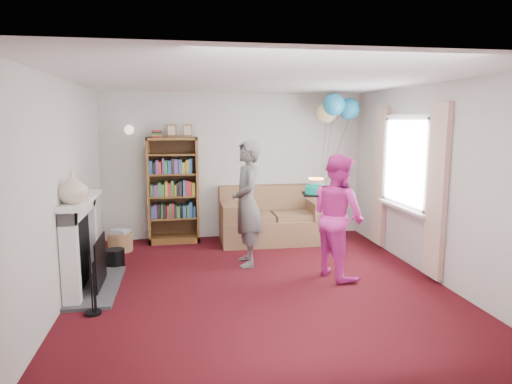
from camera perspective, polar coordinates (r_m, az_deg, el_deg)
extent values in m
plane|color=#32070B|center=(5.82, 0.49, -11.47)|extent=(5.00, 5.00, 0.00)
cube|color=silver|center=(7.98, -2.67, 3.31)|extent=(4.50, 0.02, 2.50)
cube|color=silver|center=(5.58, -23.00, 0.20)|extent=(0.02, 5.00, 2.50)
cube|color=silver|center=(6.31, 21.16, 1.24)|extent=(0.02, 5.00, 2.50)
cube|color=white|center=(5.48, 0.52, 13.92)|extent=(4.50, 5.00, 0.01)
cube|color=#3F3F42|center=(6.01, -19.38, -11.11)|extent=(0.55, 1.40, 0.04)
cube|color=white|center=(5.37, -22.23, -7.94)|extent=(0.18, 0.14, 1.06)
cube|color=white|center=(6.41, -20.12, -5.14)|extent=(0.18, 0.14, 1.06)
cube|color=white|center=(5.79, -21.34, -1.92)|extent=(0.18, 1.24, 0.16)
cube|color=white|center=(5.77, -21.10, -0.94)|extent=(0.28, 1.35, 0.05)
cube|color=black|center=(5.91, -21.24, -6.89)|extent=(0.10, 0.80, 0.86)
cube|color=black|center=(5.90, -18.86, -8.28)|extent=(0.02, 0.70, 0.60)
cylinder|color=black|center=(5.17, -19.90, -10.90)|extent=(0.18, 0.18, 0.64)
cylinder|color=black|center=(6.71, -17.18, -7.92)|extent=(0.26, 0.26, 0.26)
cube|color=white|center=(6.76, 18.57, 8.86)|extent=(0.08, 1.30, 0.08)
cube|color=white|center=(6.87, 18.06, -1.61)|extent=(0.08, 1.30, 0.08)
cube|color=white|center=(6.80, 18.53, 3.58)|extent=(0.01, 1.15, 1.20)
cube|color=white|center=(6.86, 17.82, -1.87)|extent=(0.14, 1.32, 0.04)
cube|color=beige|center=(6.11, 21.67, 0.02)|extent=(0.07, 0.38, 2.20)
cube|color=beige|center=(7.54, 15.24, 1.92)|extent=(0.07, 0.38, 2.20)
cylinder|color=gold|center=(7.86, -15.53, 7.66)|extent=(0.04, 0.12, 0.04)
sphere|color=white|center=(7.77, -15.59, 7.50)|extent=(0.16, 0.16, 0.16)
cube|color=#472B14|center=(7.91, -10.29, 0.42)|extent=(0.83, 0.04, 1.76)
cube|color=brown|center=(7.74, -13.23, 0.14)|extent=(0.04, 0.42, 1.76)
cube|color=brown|center=(7.73, -7.37, 0.29)|extent=(0.04, 0.42, 1.76)
cube|color=brown|center=(7.65, -10.48, 6.58)|extent=(0.83, 0.42, 0.04)
cube|color=brown|center=(7.89, -10.13, -5.74)|extent=(0.83, 0.42, 0.10)
cube|color=brown|center=(7.81, -10.21, -3.14)|extent=(0.75, 0.38, 0.03)
cube|color=brown|center=(7.74, -10.28, -0.46)|extent=(0.75, 0.38, 0.02)
cube|color=brown|center=(7.69, -10.36, 2.26)|extent=(0.75, 0.38, 0.02)
cube|color=brown|center=(7.66, -10.43, 4.66)|extent=(0.75, 0.38, 0.02)
cube|color=maroon|center=(7.63, -12.25, 7.12)|extent=(0.16, 0.22, 0.12)
cube|color=brown|center=(7.69, -10.50, 7.56)|extent=(0.16, 0.02, 0.20)
cube|color=brown|center=(7.69, -8.56, 7.61)|extent=(0.16, 0.02, 0.20)
cube|color=brown|center=(7.74, 2.06, -4.71)|extent=(1.73, 0.92, 0.41)
cube|color=brown|center=(7.99, 1.58, -1.66)|extent=(1.73, 0.24, 0.71)
cube|color=brown|center=(7.59, -3.47, -3.43)|extent=(0.24, 0.87, 0.56)
cube|color=brown|center=(7.88, 7.39, -3.02)|extent=(0.24, 0.87, 0.56)
cube|color=brown|center=(7.55, -0.69, -3.24)|extent=(0.73, 0.62, 0.12)
cube|color=brown|center=(7.70, 5.01, -3.03)|extent=(0.73, 0.62, 0.12)
cylinder|color=#936644|center=(7.50, -16.60, -6.01)|extent=(0.38, 0.38, 0.29)
cube|color=beige|center=(7.46, -16.65, -4.72)|extent=(0.27, 0.21, 0.06)
imported|color=black|center=(6.38, -1.11, -1.43)|extent=(0.43, 0.65, 1.77)
imported|color=#D42A95|center=(6.01, 10.20, -2.96)|extent=(0.83, 0.94, 1.61)
cube|color=black|center=(6.04, 7.50, -0.27)|extent=(0.35, 0.35, 0.02)
cylinder|color=#0C927A|center=(6.03, 7.51, 0.29)|extent=(0.29, 0.29, 0.10)
cylinder|color=#0C927A|center=(6.02, 7.52, 0.86)|extent=(0.21, 0.21, 0.04)
cylinder|color=#D96081|center=(6.05, 8.31, 1.20)|extent=(0.01, 0.01, 0.09)
sphere|color=orange|center=(6.04, 8.32, 1.67)|extent=(0.02, 0.02, 0.02)
cylinder|color=#D96081|center=(6.07, 8.17, 1.24)|extent=(0.01, 0.01, 0.09)
sphere|color=orange|center=(6.07, 8.18, 1.71)|extent=(0.02, 0.02, 0.02)
cylinder|color=#D96081|center=(6.09, 7.94, 1.27)|extent=(0.01, 0.01, 0.09)
sphere|color=orange|center=(6.09, 7.95, 1.74)|extent=(0.02, 0.02, 0.02)
cylinder|color=#D96081|center=(6.10, 7.66, 1.29)|extent=(0.01, 0.01, 0.09)
sphere|color=orange|center=(6.10, 7.67, 1.76)|extent=(0.02, 0.02, 0.02)
cylinder|color=#D96081|center=(6.10, 7.36, 1.30)|extent=(0.01, 0.01, 0.09)
sphere|color=orange|center=(6.10, 7.37, 1.76)|extent=(0.02, 0.02, 0.02)
cylinder|color=#D96081|center=(6.09, 7.08, 1.29)|extent=(0.01, 0.01, 0.09)
sphere|color=orange|center=(6.09, 7.09, 1.75)|extent=(0.02, 0.02, 0.02)
cylinder|color=#D96081|center=(6.07, 6.87, 1.27)|extent=(0.01, 0.01, 0.09)
sphere|color=orange|center=(6.06, 6.87, 1.73)|extent=(0.02, 0.02, 0.02)
cylinder|color=#D96081|center=(6.04, 6.73, 1.23)|extent=(0.01, 0.01, 0.09)
sphere|color=orange|center=(6.04, 6.74, 1.70)|extent=(0.02, 0.02, 0.02)
cylinder|color=#D96081|center=(6.01, 6.71, 1.19)|extent=(0.01, 0.01, 0.09)
sphere|color=orange|center=(6.00, 6.72, 1.67)|extent=(0.02, 0.02, 0.02)
cylinder|color=#D96081|center=(5.98, 6.79, 1.15)|extent=(0.01, 0.01, 0.09)
sphere|color=orange|center=(5.97, 6.80, 1.63)|extent=(0.02, 0.02, 0.02)
cylinder|color=#D96081|center=(5.96, 6.98, 1.12)|extent=(0.01, 0.01, 0.09)
sphere|color=orange|center=(5.95, 6.99, 1.59)|extent=(0.02, 0.02, 0.02)
cylinder|color=#D96081|center=(5.94, 7.24, 1.09)|extent=(0.01, 0.01, 0.09)
sphere|color=orange|center=(5.93, 7.25, 1.57)|extent=(0.02, 0.02, 0.02)
cylinder|color=#D96081|center=(5.93, 7.54, 1.08)|extent=(0.01, 0.01, 0.09)
sphere|color=orange|center=(5.93, 7.55, 1.56)|extent=(0.02, 0.02, 0.02)
cylinder|color=#D96081|center=(5.94, 7.84, 1.08)|extent=(0.01, 0.01, 0.09)
sphere|color=orange|center=(5.93, 7.85, 1.56)|extent=(0.02, 0.02, 0.02)
cylinder|color=#D96081|center=(5.96, 8.10, 1.10)|extent=(0.01, 0.01, 0.09)
sphere|color=orange|center=(5.95, 8.11, 1.57)|extent=(0.02, 0.02, 0.02)
cylinder|color=#D96081|center=(5.98, 8.27, 1.13)|extent=(0.01, 0.01, 0.09)
sphere|color=orange|center=(5.98, 8.28, 1.60)|extent=(0.02, 0.02, 0.02)
cylinder|color=#D96081|center=(6.01, 8.35, 1.16)|extent=(0.01, 0.01, 0.09)
sphere|color=orange|center=(6.01, 8.36, 1.64)|extent=(0.02, 0.02, 0.02)
sphere|color=#3F3F3F|center=(7.64, 7.87, -1.32)|extent=(0.02, 0.02, 0.02)
sphere|color=teal|center=(7.81, 11.58, 10.15)|extent=(0.36, 0.36, 0.36)
sphere|color=#E2E08A|center=(7.88, 8.78, 9.77)|extent=(0.36, 0.36, 0.36)
sphere|color=teal|center=(7.52, 9.73, 10.72)|extent=(0.36, 0.36, 0.36)
imported|color=beige|center=(5.40, -21.94, 0.51)|extent=(0.36, 0.36, 0.35)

